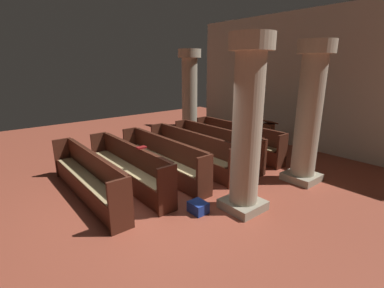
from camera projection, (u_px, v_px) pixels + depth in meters
ground_plane at (157, 199)px, 5.96m from camera, size 19.20×19.20×0.00m
back_wall at (312, 82)px, 9.05m from camera, size 10.00×0.16×4.50m
pew_row_0 at (237, 139)px, 8.85m from camera, size 3.39×0.46×0.98m
pew_row_1 at (215, 144)px, 8.27m from camera, size 3.39×0.46×0.98m
pew_row_2 at (191, 150)px, 7.69m from camera, size 3.39×0.46×0.98m
pew_row_3 at (162, 157)px, 7.10m from camera, size 3.39×0.47×0.98m
pew_row_4 at (128, 165)px, 6.52m from camera, size 3.39×0.46×0.98m
pew_row_5 at (87, 175)px, 5.93m from camera, size 3.39×0.46×0.98m
pillar_aisle_side at (309, 112)px, 6.47m from camera, size 0.83×0.83×3.33m
pillar_far_side at (190, 94)px, 10.31m from camera, size 0.83×0.83×3.33m
pillar_aisle_rear at (247, 124)px, 5.11m from camera, size 0.80×0.80×3.33m
lectern at (268, 138)px, 9.10m from camera, size 0.48×0.45×1.08m
hymn_book at (141, 147)px, 6.24m from camera, size 0.13×0.22×0.04m
kneeler_box_blue at (198, 207)px, 5.42m from camera, size 0.36×0.29×0.22m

